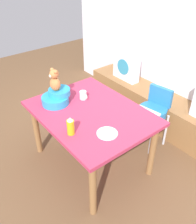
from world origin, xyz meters
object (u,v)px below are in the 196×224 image
ketchup_bottle (71,126)px  dinner_plate_near (107,133)px  teddy_bear (55,81)px  dining_table (91,119)px  pillow_floral_left (126,66)px  coffee_mug (83,95)px  highchair (154,110)px  infant_seat_teal (57,97)px

ketchup_bottle → dinner_plate_near: 0.35m
teddy_bear → dining_table: bearing=27.1°
teddy_bear → ketchup_bottle: size_ratio=1.35×
dining_table → teddy_bear: teddy_bear is taller
dining_table → ketchup_bottle: 0.45m
pillow_floral_left → dinner_plate_near: 1.74m
coffee_mug → dinner_plate_near: size_ratio=0.60×
coffee_mug → dinner_plate_near: (0.66, -0.19, -0.04)m
highchair → ketchup_bottle: 1.22m
pillow_floral_left → coffee_mug: size_ratio=3.67×
dining_table → infant_seat_teal: infant_seat_teal is taller
highchair → teddy_bear: teddy_bear is taller
pillow_floral_left → teddy_bear: bearing=-76.0°
pillow_floral_left → ketchup_bottle: bearing=-60.4°
infant_seat_teal → coffee_mug: size_ratio=2.75×
infant_seat_teal → coffee_mug: infant_seat_teal is taller
pillow_floral_left → ketchup_bottle: (0.91, -1.60, 0.15)m
ketchup_bottle → teddy_bear: bearing=162.2°
pillow_floral_left → infant_seat_teal: (0.35, -1.42, 0.13)m
infant_seat_teal → dinner_plate_near: bearing=6.3°
ketchup_bottle → infant_seat_teal: bearing=162.2°
infant_seat_teal → teddy_bear: 0.21m
dining_table → ketchup_bottle: ketchup_bottle is taller
pillow_floral_left → dining_table: (0.72, -1.23, -0.04)m
highchair → coffee_mug: 0.90m
infant_seat_teal → ketchup_bottle: (0.55, -0.18, 0.02)m
highchair → coffee_mug: (-0.46, -0.72, 0.27)m
infant_seat_teal → ketchup_bottle: size_ratio=1.78×
coffee_mug → pillow_floral_left: bearing=112.2°
dinner_plate_near → dining_table: bearing=165.2°
teddy_bear → ketchup_bottle: teddy_bear is taller
infant_seat_teal → ketchup_bottle: 0.58m
infant_seat_teal → teddy_bear: teddy_bear is taller
dining_table → coffee_mug: size_ratio=10.92×
dinner_plate_near → infant_seat_teal: bearing=-173.7°
dinner_plate_near → highchair: bearing=101.9°
highchair → ketchup_bottle: bearing=-91.0°
pillow_floral_left → highchair: size_ratio=0.56×
pillow_floral_left → ketchup_bottle: 1.84m
teddy_bear → coffee_mug: size_ratio=2.08×
highchair → pillow_floral_left: bearing=155.8°
pillow_floral_left → dining_table: pillow_floral_left is taller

